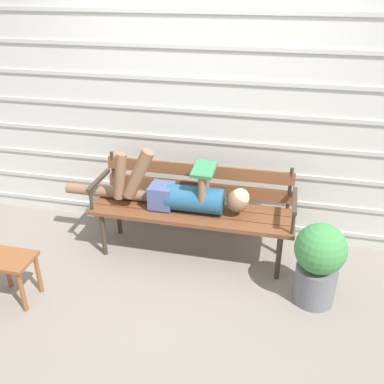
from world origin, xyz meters
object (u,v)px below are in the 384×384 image
(footstool, at_px, (11,268))
(park_bench, at_px, (194,203))
(reclining_person, at_px, (177,193))
(potted_plant, at_px, (319,261))

(footstool, bearing_deg, park_bench, 38.30)
(reclining_person, relative_size, footstool, 4.40)
(footstool, relative_size, potted_plant, 0.57)
(park_bench, height_order, footstool, park_bench)
(reclining_person, height_order, potted_plant, reclining_person)
(potted_plant, bearing_deg, reclining_person, 162.25)
(park_bench, height_order, reclining_person, reclining_person)
(potted_plant, bearing_deg, footstool, -167.49)
(park_bench, bearing_deg, potted_plant, -23.00)
(footstool, bearing_deg, reclining_person, 39.35)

